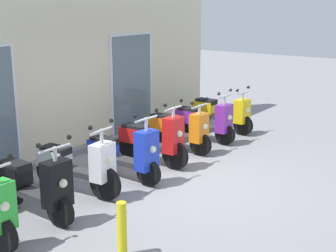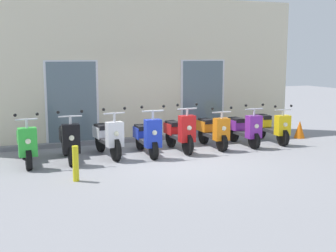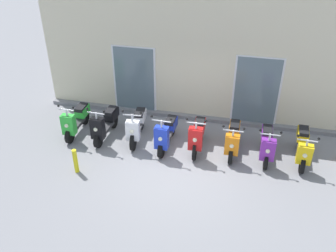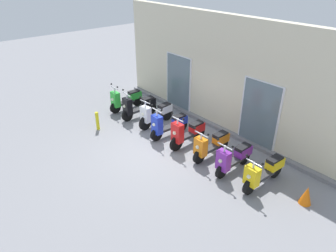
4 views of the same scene
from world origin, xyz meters
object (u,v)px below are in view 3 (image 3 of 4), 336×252
at_px(scooter_white, 137,125).
at_px(scooter_purple, 267,143).
at_px(scooter_green, 76,120).
at_px(scooter_orange, 233,138).
at_px(scooter_black, 105,124).
at_px(scooter_yellow, 303,146).
at_px(scooter_blue, 166,133).
at_px(scooter_red, 198,134).
at_px(curb_bollard, 76,161).

height_order(scooter_white, scooter_purple, scooter_white).
relative_size(scooter_green, scooter_orange, 1.02).
relative_size(scooter_black, scooter_yellow, 0.97).
bearing_deg(scooter_yellow, scooter_green, -178.82).
bearing_deg(scooter_blue, scooter_white, 169.13).
xyz_separation_m(scooter_orange, scooter_yellow, (1.89, 0.06, -0.00)).
bearing_deg(scooter_black, scooter_orange, 1.47).
relative_size(scooter_red, scooter_purple, 1.05).
height_order(scooter_white, scooter_blue, scooter_blue).
bearing_deg(scooter_white, curb_bollard, -120.64).
distance_m(scooter_red, curb_bollard, 3.43).
bearing_deg(scooter_red, curb_bollard, -149.32).
distance_m(scooter_purple, scooter_yellow, 0.97).
relative_size(scooter_red, scooter_orange, 1.04).
distance_m(scooter_green, scooter_yellow, 6.62).
relative_size(scooter_white, scooter_purple, 1.11).
height_order(scooter_blue, scooter_yellow, scooter_blue).
height_order(scooter_green, scooter_blue, scooter_blue).
xyz_separation_m(scooter_orange, scooter_purple, (0.93, -0.05, 0.01)).
distance_m(scooter_white, scooter_orange, 2.83).
bearing_deg(scooter_blue, scooter_purple, 1.90).
bearing_deg(scooter_orange, scooter_black, -178.53).
bearing_deg(scooter_orange, scooter_blue, -175.60).
distance_m(scooter_blue, scooter_orange, 1.90).
distance_m(scooter_red, scooter_yellow, 2.89).
bearing_deg(scooter_white, scooter_black, -172.12).
bearing_deg(curb_bollard, scooter_blue, 39.52).
height_order(scooter_green, scooter_orange, scooter_green).
xyz_separation_m(scooter_green, scooter_black, (0.94, -0.02, 0.01)).
xyz_separation_m(scooter_black, scooter_red, (2.79, 0.01, 0.03)).
bearing_deg(scooter_green, scooter_black, -1.27).
bearing_deg(scooter_yellow, scooter_blue, -176.89).
bearing_deg(scooter_purple, scooter_blue, -178.10).
bearing_deg(scooter_black, scooter_green, 178.73).
height_order(scooter_green, curb_bollard, scooter_green).
distance_m(scooter_orange, curb_bollard, 4.35).
bearing_deg(scooter_green, scooter_yellow, 1.18).
bearing_deg(scooter_orange, scooter_purple, -3.21).
xyz_separation_m(scooter_black, scooter_purple, (4.71, 0.04, -0.01)).
xyz_separation_m(scooter_black, scooter_orange, (3.79, 0.10, -0.02)).
height_order(scooter_black, curb_bollard, scooter_black).
bearing_deg(curb_bollard, scooter_purple, 20.12).
bearing_deg(scooter_orange, scooter_white, 179.29).
height_order(scooter_red, scooter_orange, scooter_red).
height_order(scooter_green, scooter_yellow, scooter_green).
height_order(scooter_black, scooter_orange, scooter_black).
distance_m(scooter_black, curb_bollard, 1.75).
xyz_separation_m(scooter_red, curb_bollard, (-2.94, -1.75, -0.15)).
height_order(scooter_green, scooter_white, scooter_white).
bearing_deg(scooter_purple, scooter_orange, 176.79).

